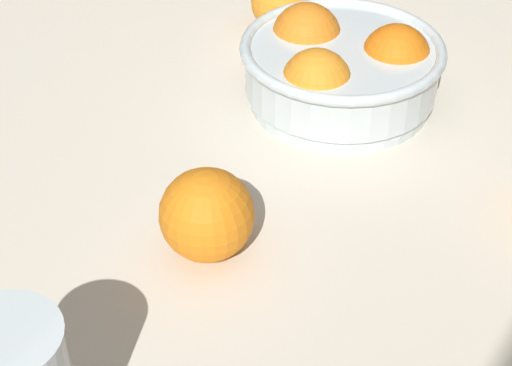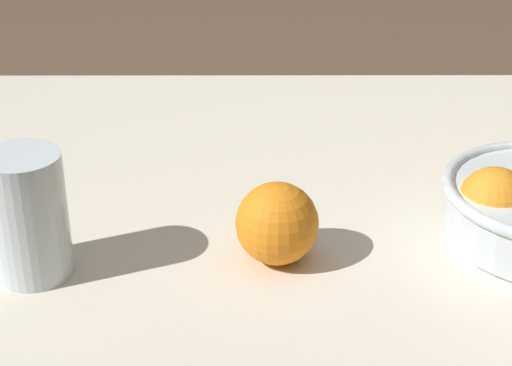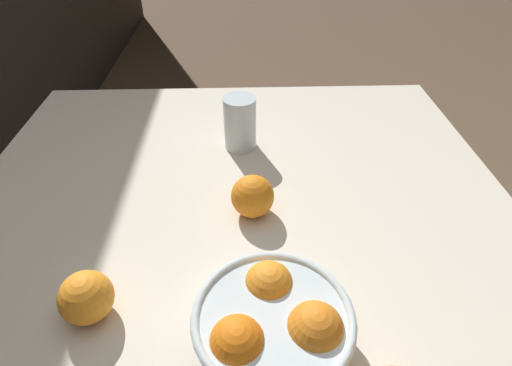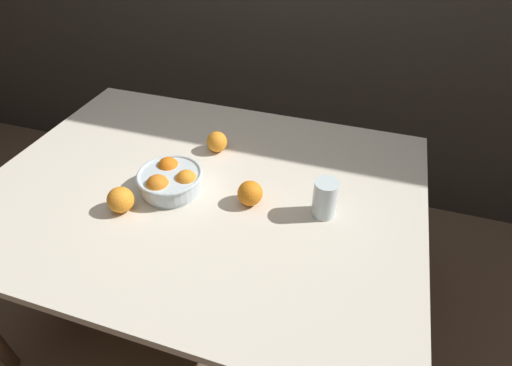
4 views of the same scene
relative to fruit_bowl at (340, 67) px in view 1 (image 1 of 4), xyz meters
The scene contains 4 objects.
dining_table 0.14m from the fruit_bowl, 29.55° to the left, with size 1.47×1.10×0.72m.
fruit_bowl is the anchor object (origin of this frame).
orange_loose_front 0.17m from the fruit_bowl, 128.14° to the right, with size 0.08×0.08×0.08m, color orange.
orange_loose_aside 0.27m from the fruit_bowl, ahead, with size 0.08×0.08×0.08m, color orange.
Camera 1 is at (0.62, 0.31, 1.23)m, focal length 60.00 mm.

